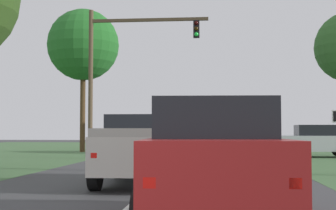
{
  "coord_description": "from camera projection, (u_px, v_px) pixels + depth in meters",
  "views": [
    {
      "loc": [
        1.59,
        -3.56,
        1.47
      ],
      "look_at": [
        -0.38,
        18.11,
        2.63
      ],
      "focal_mm": 51.89,
      "sensor_mm": 36.0,
      "label": 1
    }
  ],
  "objects": [
    {
      "name": "extra_tree_2",
      "position": [
        83.0,
        45.0,
        33.96
      ],
      "size": [
        4.99,
        4.99,
        9.98
      ],
      "color": "#4C351E",
      "rests_on": "ground_plane"
    },
    {
      "name": "ground_plane",
      "position": [
        162.0,
        177.0,
        15.31
      ],
      "size": [
        120.0,
        120.0,
        0.0
      ],
      "primitive_type": "plane",
      "color": "#424244"
    },
    {
      "name": "crossing_suv_far",
      "position": [
        318.0,
        140.0,
        26.94
      ],
      "size": [
        4.48,
        2.13,
        1.79
      ],
      "color": "silver",
      "rests_on": "ground_plane"
    },
    {
      "name": "pickup_truck_lead",
      "position": [
        145.0,
        148.0,
        13.25
      ],
      "size": [
        2.36,
        4.95,
        1.89
      ],
      "color": "#B7B2A8",
      "rests_on": "ground_plane"
    },
    {
      "name": "red_suv_near",
      "position": [
        212.0,
        160.0,
        7.44
      ],
      "size": [
        2.29,
        4.5,
        1.93
      ],
      "color": "maroon",
      "rests_on": "ground_plane"
    },
    {
      "name": "traffic_light",
      "position": [
        119.0,
        61.0,
        25.92
      ],
      "size": [
        6.43,
        0.4,
        7.98
      ],
      "color": "brown",
      "rests_on": "ground_plane"
    }
  ]
}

